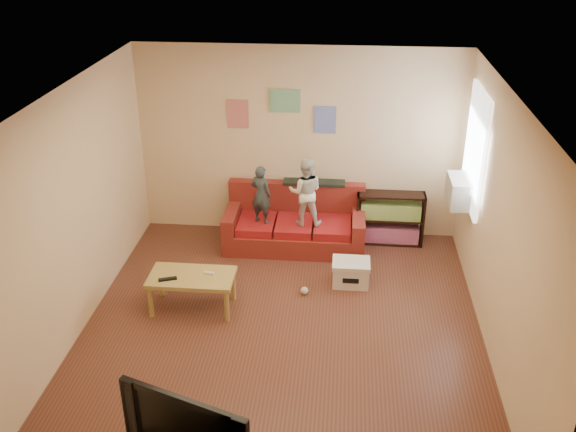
# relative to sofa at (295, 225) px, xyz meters

# --- Properties ---
(room_shell) EXTENTS (4.52, 5.02, 2.72)m
(room_shell) POSITION_rel_sofa_xyz_m (0.01, -2.07, 1.07)
(room_shell) COLOR brown
(room_shell) RESTS_ON ground
(sofa) EXTENTS (1.93, 0.89, 0.85)m
(sofa) POSITION_rel_sofa_xyz_m (0.00, 0.00, 0.00)
(sofa) COLOR maroon
(sofa) RESTS_ON ground
(child_a) EXTENTS (0.35, 0.30, 0.82)m
(child_a) POSITION_rel_sofa_xyz_m (-0.45, -0.17, 0.53)
(child_a) COLOR #2F3A3E
(child_a) RESTS_ON sofa
(child_b) EXTENTS (0.47, 0.37, 0.94)m
(child_b) POSITION_rel_sofa_xyz_m (0.15, -0.17, 0.59)
(child_b) COLOR silver
(child_b) RESTS_ON sofa
(coffee_table) EXTENTS (0.99, 0.55, 0.45)m
(coffee_table) POSITION_rel_sofa_xyz_m (-1.08, -1.71, 0.10)
(coffee_table) COLOR tan
(coffee_table) RESTS_ON ground
(remote) EXTENTS (0.21, 0.12, 0.02)m
(remote) POSITION_rel_sofa_xyz_m (-1.33, -1.83, 0.17)
(remote) COLOR black
(remote) RESTS_ON coffee_table
(game_controller) EXTENTS (0.13, 0.05, 0.03)m
(game_controller) POSITION_rel_sofa_xyz_m (-0.88, -1.66, 0.18)
(game_controller) COLOR silver
(game_controller) RESTS_ON coffee_table
(bookshelf) EXTENTS (0.94, 0.28, 0.75)m
(bookshelf) POSITION_rel_sofa_xyz_m (1.32, 0.17, 0.05)
(bookshelf) COLOR black
(bookshelf) RESTS_ON ground
(window) EXTENTS (0.04, 1.08, 1.48)m
(window) POSITION_rel_sofa_xyz_m (2.23, -0.42, 1.36)
(window) COLOR white
(window) RESTS_ON room_shell
(ac_unit) EXTENTS (0.28, 0.55, 0.35)m
(ac_unit) POSITION_rel_sofa_xyz_m (2.11, -0.42, 0.80)
(ac_unit) COLOR #B7B2A3
(ac_unit) RESTS_ON window
(artwork_left) EXTENTS (0.30, 0.01, 0.40)m
(artwork_left) POSITION_rel_sofa_xyz_m (-0.84, 0.42, 1.47)
(artwork_left) COLOR #D87266
(artwork_left) RESTS_ON room_shell
(artwork_center) EXTENTS (0.42, 0.01, 0.32)m
(artwork_center) POSITION_rel_sofa_xyz_m (-0.19, 0.42, 1.67)
(artwork_center) COLOR #72B27F
(artwork_center) RESTS_ON room_shell
(artwork_right) EXTENTS (0.30, 0.01, 0.38)m
(artwork_right) POSITION_rel_sofa_xyz_m (0.36, 0.42, 1.42)
(artwork_right) COLOR #727FCC
(artwork_right) RESTS_ON room_shell
(file_box) EXTENTS (0.47, 0.36, 0.32)m
(file_box) POSITION_rel_sofa_xyz_m (0.79, -1.01, -0.12)
(file_box) COLOR white
(file_box) RESTS_ON ground
(television) EXTENTS (1.10, 0.52, 0.64)m
(television) POSITION_rel_sofa_xyz_m (-0.45, -4.32, 0.47)
(television) COLOR black
(television) RESTS_ON tv_stand
(tissue) EXTENTS (0.11, 0.11, 0.10)m
(tissue) POSITION_rel_sofa_xyz_m (0.22, -1.30, -0.24)
(tissue) COLOR beige
(tissue) RESTS_ON ground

